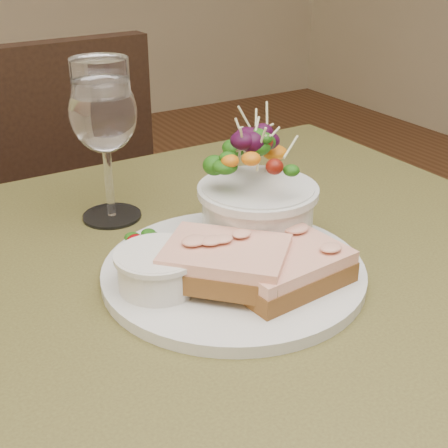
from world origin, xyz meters
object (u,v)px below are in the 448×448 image
salad_bowl (258,188)px  ramekin (159,268)px  dinner_plate (233,271)px  sandwich_back (226,262)px  sandwich_front (285,267)px  chair_far (35,320)px  wine_glass (103,118)px  cafe_table (240,376)px

salad_bowl → ramekin: bearing=-165.9°
dinner_plate → ramekin: ramekin is taller
dinner_plate → sandwich_back: size_ratio=1.87×
salad_bowl → sandwich_front: bearing=-107.5°
ramekin → dinner_plate: bearing=-3.5°
chair_far → wine_glass: bearing=87.8°
chair_far → dinner_plate: size_ratio=3.44×
sandwich_front → wine_glass: wine_glass is taller
ramekin → sandwich_back: bearing=-27.7°
salad_bowl → sandwich_back: bearing=-141.3°
chair_far → ramekin: chair_far is taller
sandwich_front → sandwich_back: 0.06m
salad_bowl → wine_glass: size_ratio=0.73×
ramekin → salad_bowl: (0.13, 0.03, 0.04)m
cafe_table → sandwich_front: 0.14m
chair_far → sandwich_back: 0.89m
sandwich_front → salad_bowl: size_ratio=0.95×
cafe_table → salad_bowl: size_ratio=6.30×
salad_bowl → wine_glass: bearing=124.1°
cafe_table → sandwich_back: bearing=159.4°
chair_far → sandwich_back: bearing=89.8°
chair_far → sandwich_front: chair_far is taller
sandwich_back → wine_glass: wine_glass is taller
ramekin → wine_glass: size_ratio=0.43×
chair_far → wine_glass: (0.00, -0.52, 0.58)m
chair_far → sandwich_front: size_ratio=7.46×
cafe_table → sandwich_front: size_ratio=6.63×
cafe_table → chair_far: 0.83m
chair_far → sandwich_back: chair_far is taller
sandwich_front → salad_bowl: (0.03, 0.09, 0.04)m
cafe_table → salad_bowl: salad_bowl is taller
cafe_table → wine_glass: (-0.04, 0.22, 0.22)m
cafe_table → sandwich_back: size_ratio=5.71×
chair_far → salad_bowl: size_ratio=7.09×
sandwich_back → salad_bowl: (0.08, 0.06, 0.04)m
dinner_plate → wine_glass: (-0.05, 0.19, 0.12)m
sandwich_back → dinner_plate: bearing=91.1°
chair_far → ramekin: bearing=85.4°
sandwich_back → sandwich_front: bearing=19.9°
ramekin → wine_glass: 0.21m
dinner_plate → sandwich_front: size_ratio=2.17×
cafe_table → chair_far: size_ratio=0.89×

